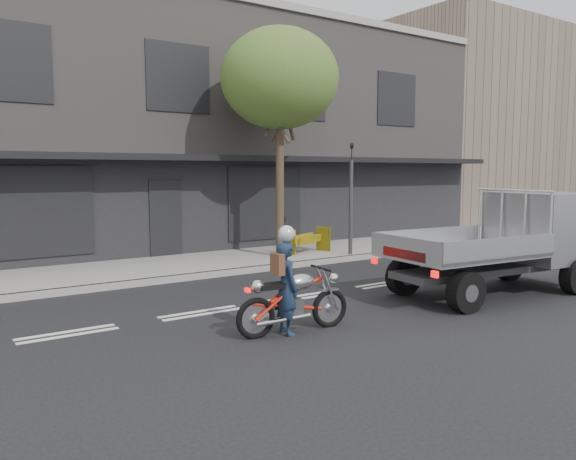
{
  "coord_description": "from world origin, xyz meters",
  "views": [
    {
      "loc": [
        -6.9,
        -9.47,
        2.69
      ],
      "look_at": [
        -0.05,
        0.5,
        1.39
      ],
      "focal_mm": 35.0,
      "sensor_mm": 36.0,
      "label": 1
    }
  ],
  "objects_px": {
    "traffic_light_pole": "(351,205)",
    "motorcycle": "(294,300)",
    "construction_barrier": "(310,240)",
    "street_tree": "(280,79)",
    "rider": "(286,288)",
    "flatbed_ute": "(527,232)"
  },
  "relations": [
    {
      "from": "traffic_light_pole",
      "to": "motorcycle",
      "type": "relative_size",
      "value": 1.68
    },
    {
      "from": "traffic_light_pole",
      "to": "construction_barrier",
      "type": "xyz_separation_m",
      "value": [
        -0.91,
        0.81,
        -1.1
      ]
    },
    {
      "from": "motorcycle",
      "to": "construction_barrier",
      "type": "xyz_separation_m",
      "value": [
        4.96,
        6.18,
        -0.0
      ]
    },
    {
      "from": "construction_barrier",
      "to": "traffic_light_pole",
      "type": "bearing_deg",
      "value": -41.9
    },
    {
      "from": "traffic_light_pole",
      "to": "street_tree",
      "type": "bearing_deg",
      "value": 156.97
    },
    {
      "from": "traffic_light_pole",
      "to": "rider",
      "type": "xyz_separation_m",
      "value": [
        -6.01,
        -5.37,
        -0.88
      ]
    },
    {
      "from": "rider",
      "to": "construction_barrier",
      "type": "distance_m",
      "value": 8.02
    },
    {
      "from": "street_tree",
      "to": "flatbed_ute",
      "type": "height_order",
      "value": "street_tree"
    },
    {
      "from": "traffic_light_pole",
      "to": "rider",
      "type": "relative_size",
      "value": 2.27
    },
    {
      "from": "motorcycle",
      "to": "construction_barrier",
      "type": "height_order",
      "value": "motorcycle"
    },
    {
      "from": "flatbed_ute",
      "to": "construction_barrier",
      "type": "bearing_deg",
      "value": 107.43
    },
    {
      "from": "street_tree",
      "to": "traffic_light_pole",
      "type": "relative_size",
      "value": 1.93
    },
    {
      "from": "flatbed_ute",
      "to": "construction_barrier",
      "type": "relative_size",
      "value": 3.57
    },
    {
      "from": "flatbed_ute",
      "to": "motorcycle",
      "type": "bearing_deg",
      "value": -176.1
    },
    {
      "from": "street_tree",
      "to": "motorcycle",
      "type": "distance_m",
      "value": 8.71
    },
    {
      "from": "motorcycle",
      "to": "traffic_light_pole",
      "type": "bearing_deg",
      "value": 48.24
    },
    {
      "from": "street_tree",
      "to": "rider",
      "type": "height_order",
      "value": "street_tree"
    },
    {
      "from": "street_tree",
      "to": "motorcycle",
      "type": "height_order",
      "value": "street_tree"
    },
    {
      "from": "street_tree",
      "to": "rider",
      "type": "distance_m",
      "value": 8.67
    },
    {
      "from": "traffic_light_pole",
      "to": "rider",
      "type": "bearing_deg",
      "value": -138.22
    },
    {
      "from": "construction_barrier",
      "to": "rider",
      "type": "bearing_deg",
      "value": -129.54
    },
    {
      "from": "rider",
      "to": "construction_barrier",
      "type": "relative_size",
      "value": 1.08
    }
  ]
}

